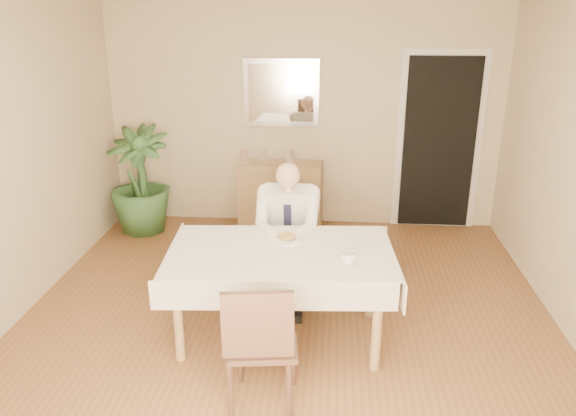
# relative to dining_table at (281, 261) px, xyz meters

# --- Properties ---
(room) EXTENTS (5.00, 5.02, 2.60)m
(room) POSITION_rel_dining_table_xyz_m (0.02, 0.05, 0.63)
(room) COLOR brown
(room) RESTS_ON ground
(window) EXTENTS (1.34, 0.04, 1.44)m
(window) POSITION_rel_dining_table_xyz_m (0.02, -2.42, 0.78)
(window) COLOR silver
(window) RESTS_ON room
(doorway) EXTENTS (0.96, 0.07, 2.10)m
(doorway) POSITION_rel_dining_table_xyz_m (1.57, 2.51, 0.33)
(doorway) COLOR silver
(doorway) RESTS_ON ground
(mirror) EXTENTS (0.86, 0.04, 0.76)m
(mirror) POSITION_rel_dining_table_xyz_m (-0.23, 2.52, 0.88)
(mirror) COLOR silver
(mirror) RESTS_ON room
(dining_table) EXTENTS (1.78, 1.13, 0.75)m
(dining_table) POSITION_rel_dining_table_xyz_m (0.00, 0.00, 0.00)
(dining_table) COLOR #A3804C
(dining_table) RESTS_ON ground
(chair_far) EXTENTS (0.40, 0.41, 0.85)m
(chair_far) POSITION_rel_dining_table_xyz_m (-0.00, 0.88, -0.19)
(chair_far) COLOR #3E261B
(chair_far) RESTS_ON ground
(chair_near) EXTENTS (0.49, 0.49, 0.92)m
(chair_near) POSITION_rel_dining_table_xyz_m (-0.05, -0.86, -0.15)
(chair_near) COLOR #3E261B
(chair_near) RESTS_ON ground
(seated_man) EXTENTS (0.48, 0.72, 1.24)m
(seated_man) POSITION_rel_dining_table_xyz_m (-0.00, 0.59, 0.02)
(seated_man) COLOR white
(seated_man) RESTS_ON ground
(plate) EXTENTS (0.26, 0.26, 0.02)m
(plate) POSITION_rel_dining_table_xyz_m (0.04, 0.20, 0.09)
(plate) COLOR white
(plate) RESTS_ON dining_table
(food) EXTENTS (0.14, 0.14, 0.06)m
(food) POSITION_rel_dining_table_xyz_m (0.04, 0.20, 0.11)
(food) COLOR olive
(food) RESTS_ON dining_table
(knife) EXTENTS (0.01, 0.13, 0.01)m
(knife) POSITION_rel_dining_table_xyz_m (0.08, 0.14, 0.11)
(knife) COLOR silver
(knife) RESTS_ON dining_table
(fork) EXTENTS (0.01, 0.13, 0.01)m
(fork) POSITION_rel_dining_table_xyz_m (-0.00, 0.14, 0.11)
(fork) COLOR silver
(fork) RESTS_ON dining_table
(coffee_mug) EXTENTS (0.11, 0.11, 0.09)m
(coffee_mug) POSITION_rel_dining_table_xyz_m (0.50, -0.19, 0.13)
(coffee_mug) COLOR white
(coffee_mug) RESTS_ON dining_table
(sideboard) EXTENTS (0.99, 0.40, 0.78)m
(sideboard) POSITION_rel_dining_table_xyz_m (-0.23, 2.37, -0.28)
(sideboard) COLOR #A3804C
(sideboard) RESTS_ON ground
(photo_frame_left) EXTENTS (0.10, 0.02, 0.14)m
(photo_frame_left) POSITION_rel_dining_table_xyz_m (-0.65, 2.40, 0.18)
(photo_frame_left) COLOR silver
(photo_frame_left) RESTS_ON sideboard
(photo_frame_center) EXTENTS (0.10, 0.02, 0.14)m
(photo_frame_center) POSITION_rel_dining_table_xyz_m (-0.45, 2.44, 0.18)
(photo_frame_center) COLOR silver
(photo_frame_center) RESTS_ON sideboard
(photo_frame_right) EXTENTS (0.10, 0.02, 0.14)m
(photo_frame_right) POSITION_rel_dining_table_xyz_m (-0.12, 2.40, 0.18)
(photo_frame_right) COLOR silver
(photo_frame_right) RESTS_ON sideboard
(potted_palm) EXTENTS (0.72, 0.72, 1.22)m
(potted_palm) POSITION_rel_dining_table_xyz_m (-1.81, 2.08, -0.06)
(potted_palm) COLOR #294C23
(potted_palm) RESTS_ON ground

